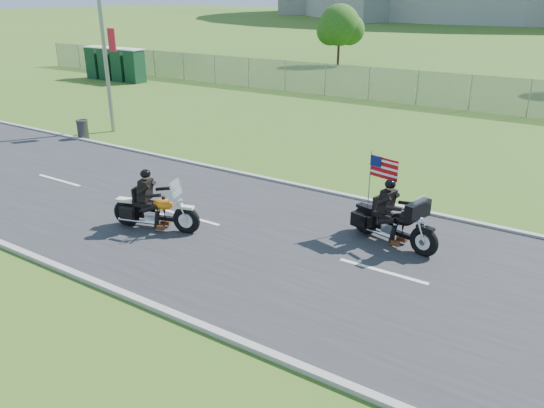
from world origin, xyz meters
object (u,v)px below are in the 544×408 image
Objects in this scene: porta_toilet_a at (135,67)px; motorcycle_follow at (394,223)px; porta_toilet_d at (96,63)px; trash_can at (83,130)px; porta_toilet_b at (121,65)px; porta_toilet_c at (108,64)px; motorcycle_lead at (154,211)px; streetlight at (104,5)px.

porta_toilet_a reaches higher than motorcycle_follow.
porta_toilet_d is 19.04m from trash_can.
trash_can is at bearing -41.87° from porta_toilet_d.
porta_toilet_c is at bearing 180.00° from porta_toilet_b.
porta_toilet_d is at bearing 126.17° from motorcycle_lead.
porta_toilet_b is at bearing 0.00° from porta_toilet_c.
porta_toilet_a and porta_toilet_b have the same top height.
streetlight is 4.35× the size of porta_toilet_d.
motorcycle_lead is at bearing -37.00° from streetlight.
motorcycle_follow is (25.62, -15.42, -0.55)m from porta_toilet_a.
motorcycle_lead reaches higher than trash_can.
porta_toilet_d is 33.58m from motorcycle_follow.
motorcycle_follow reaches higher than motorcycle_lead.
porta_toilet_a is at bearing 0.00° from porta_toilet_d.
porta_toilet_b is at bearing 0.00° from porta_toilet_d.
motorcycle_lead is 0.99× the size of motorcycle_follow.
porta_toilet_a is 2.80m from porta_toilet_c.
streetlight is 17.34m from porta_toilet_c.
porta_toilet_b is 0.89× the size of motorcycle_follow.
porta_toilet_d is (-1.40, 0.00, 0.00)m from porta_toilet_c.
streetlight reaches higher than porta_toilet_b.
trash_can is (14.17, -12.70, -0.73)m from porta_toilet_d.
streetlight is 4.35× the size of porta_toilet_c.
porta_toilet_c is 1.40m from porta_toilet_d.
motorcycle_lead is 3.04× the size of trash_can.
trash_can is at bearing -51.87° from porta_toilet_a.
porta_toilet_c is at bearing 135.16° from trash_can.
porta_toilet_a and porta_toilet_d have the same top height.
porta_toilet_a is 16.16m from trash_can.
porta_toilet_b is 27.85m from motorcycle_lead.
porta_toilet_a is at bearing 163.00° from motorcycle_follow.
porta_toilet_c is 32.34m from motorcycle_follow.
streetlight is 5.56m from trash_can.
porta_toilet_c is 2.74× the size of trash_can.
porta_toilet_d is at bearing 180.00° from porta_toilet_b.
motorcycle_lead is (9.73, -7.33, -5.09)m from streetlight.
porta_toilet_a is 4.20m from porta_toilet_d.
porta_toilet_d is at bearing 180.00° from porta_toilet_c.
porta_toilet_b is at bearing 122.69° from motorcycle_lead.
porta_toilet_a is 1.00× the size of porta_toilet_b.
streetlight is at bearing -47.09° from porta_toilet_a.
porta_toilet_a is 1.40m from porta_toilet_b.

